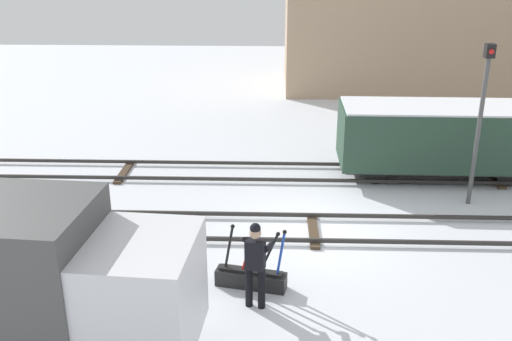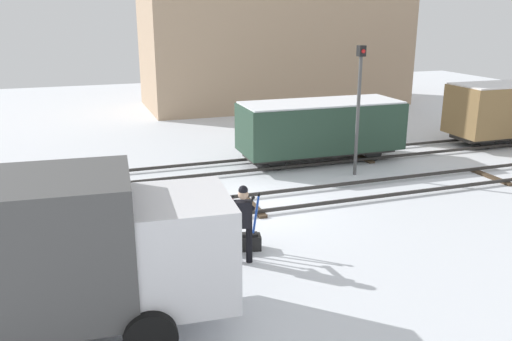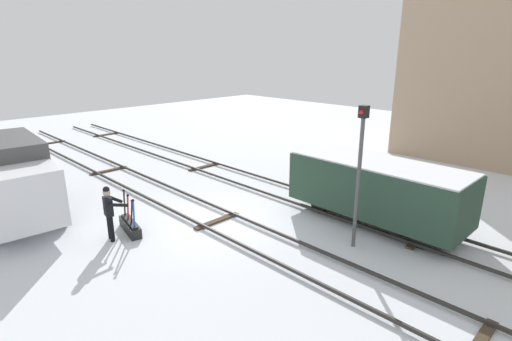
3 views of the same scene
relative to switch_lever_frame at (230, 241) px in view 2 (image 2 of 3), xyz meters
The scene contains 8 objects.
ground_plane 3.03m from the switch_lever_frame, 60.76° to the left, with size 60.00×60.00×0.00m, color silver.
track_main_line 3.03m from the switch_lever_frame, 60.76° to the left, with size 44.00×1.94×0.18m.
track_siding_near 6.75m from the switch_lever_frame, 77.36° to the left, with size 44.00×1.94×0.18m.
switch_lever_frame is the anchor object (origin of this frame).
rail_worker 1.09m from the switch_lever_frame, 80.60° to the right, with size 0.65×0.72×1.87m.
delivery_truck 4.67m from the switch_lever_frame, 146.30° to the right, with size 5.70×2.78×2.99m.
signal_post 7.92m from the switch_lever_frame, 37.29° to the left, with size 0.24×0.32×4.50m.
freight_car_near_switch 8.70m from the switch_lever_frame, 49.75° to the left, with size 6.19×2.36×2.33m.
Camera 2 is at (-4.80, -14.07, 5.58)m, focal length 37.41 mm.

